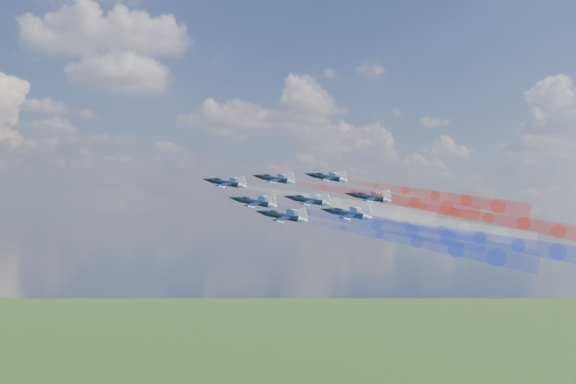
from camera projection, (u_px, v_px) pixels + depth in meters
name	position (u px, v px, depth m)	size (l,w,h in m)	color
jet_lead	(226.00, 183.00, 173.58)	(10.27, 12.84, 3.42)	black
trail_lead	(336.00, 203.00, 164.94)	(4.28, 48.23, 4.28)	silver
jet_inner_left	(255.00, 202.00, 160.34)	(10.27, 12.84, 3.42)	black
trail_inner_left	(377.00, 225.00, 151.71)	(4.28, 48.23, 4.28)	#1B38EC
jet_inner_right	(275.00, 179.00, 180.67)	(10.27, 12.84, 3.42)	black
trail_inner_right	(383.00, 198.00, 172.04)	(4.28, 48.23, 4.28)	red
jet_outer_left	(283.00, 216.00, 148.40)	(10.27, 12.84, 3.42)	black
trail_outer_left	(417.00, 241.00, 139.77)	(4.28, 48.23, 4.28)	#1B38EC
jet_center_third	(308.00, 200.00, 166.21)	(10.27, 12.84, 3.42)	black
trail_center_third	(429.00, 222.00, 157.58)	(4.28, 48.23, 4.28)	silver
jet_outer_right	(327.00, 177.00, 185.78)	(10.27, 12.84, 3.42)	black
trail_outer_right	(435.00, 195.00, 177.14)	(4.28, 48.23, 4.28)	red
jet_rear_left	(348.00, 214.00, 154.62)	(10.27, 12.84, 3.42)	black
trail_rear_left	(480.00, 238.00, 145.99)	(4.28, 48.23, 4.28)	#1B38EC
jet_rear_right	(370.00, 197.00, 172.07)	(10.27, 12.84, 3.42)	black
trail_rear_right	(489.00, 218.00, 163.44)	(4.28, 48.23, 4.28)	red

